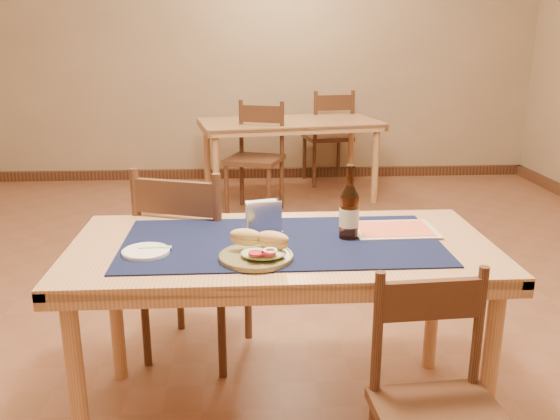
{
  "coord_description": "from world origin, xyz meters",
  "views": [
    {
      "loc": [
        -0.14,
        -2.92,
        1.51
      ],
      "look_at": [
        0.0,
        -0.7,
        0.85
      ],
      "focal_mm": 38.0,
      "sensor_mm": 36.0,
      "label": 1
    }
  ],
  "objects": [
    {
      "name": "chair_back_far",
      "position": [
        0.75,
        3.18,
        0.51
      ],
      "size": [
        0.52,
        0.52,
        0.98
      ],
      "color": "#4F2E1C",
      "rests_on": "ground"
    },
    {
      "name": "back_table",
      "position": [
        0.29,
        2.58,
        0.67
      ],
      "size": [
        1.76,
        1.09,
        0.75
      ],
      "color": "tan",
      "rests_on": "ground"
    },
    {
      "name": "chair_main_far",
      "position": [
        -0.38,
        -0.31,
        0.5
      ],
      "size": [
        0.56,
        0.56,
        0.96
      ],
      "color": "#4F2E1C",
      "rests_on": "ground"
    },
    {
      "name": "sandwich_plate",
      "position": [
        -0.09,
        -0.98,
        0.78
      ],
      "size": [
        0.26,
        0.26,
        0.1
      ],
      "color": "olive",
      "rests_on": "placemat"
    },
    {
      "name": "main_table",
      "position": [
        0.0,
        -0.8,
        0.67
      ],
      "size": [
        1.6,
        0.8,
        0.75
      ],
      "color": "tan",
      "rests_on": "ground"
    },
    {
      "name": "side_plate",
      "position": [
        -0.5,
        -0.9,
        0.76
      ],
      "size": [
        0.17,
        0.17,
        0.01
      ],
      "color": "white",
      "rests_on": "placemat"
    },
    {
      "name": "placemat",
      "position": [
        0.0,
        -0.8,
        0.75
      ],
      "size": [
        1.2,
        0.6,
        0.01
      ],
      "primitive_type": "cube",
      "color": "black",
      "rests_on": "main_table"
    },
    {
      "name": "napkin_holder",
      "position": [
        -0.06,
        -0.69,
        0.82
      ],
      "size": [
        0.16,
        0.09,
        0.13
      ],
      "color": "silver",
      "rests_on": "placemat"
    },
    {
      "name": "chair_main_near",
      "position": [
        0.44,
        -1.42,
        0.43
      ],
      "size": [
        0.41,
        0.41,
        0.83
      ],
      "color": "#4F2E1C",
      "rests_on": "ground"
    },
    {
      "name": "fork",
      "position": [
        -0.46,
        -0.88,
        0.77
      ],
      "size": [
        0.12,
        0.02,
        0.0
      ],
      "color": "#8FD373",
      "rests_on": "side_plate"
    },
    {
      "name": "baseboard",
      "position": [
        0.0,
        0.0,
        0.05
      ],
      "size": [
        6.0,
        7.0,
        0.1
      ],
      "color": "#4F2E1C",
      "rests_on": "ground"
    },
    {
      "name": "chair_back_near",
      "position": [
        -0.03,
        2.16,
        0.5
      ],
      "size": [
        0.57,
        0.57,
        0.96
      ],
      "color": "#4F2E1C",
      "rests_on": "ground"
    },
    {
      "name": "menu_card",
      "position": [
        0.46,
        -0.69,
        0.76
      ],
      "size": [
        0.33,
        0.24,
        0.01
      ],
      "color": "beige",
      "rests_on": "placemat"
    },
    {
      "name": "room",
      "position": [
        0.0,
        0.0,
        1.4
      ],
      "size": [
        6.04,
        7.04,
        2.84
      ],
      "color": "brown",
      "rests_on": "ground"
    },
    {
      "name": "beer_bottle",
      "position": [
        0.26,
        -0.78,
        0.86
      ],
      "size": [
        0.08,
        0.08,
        0.29
      ],
      "color": "#441F0C",
      "rests_on": "placemat"
    }
  ]
}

